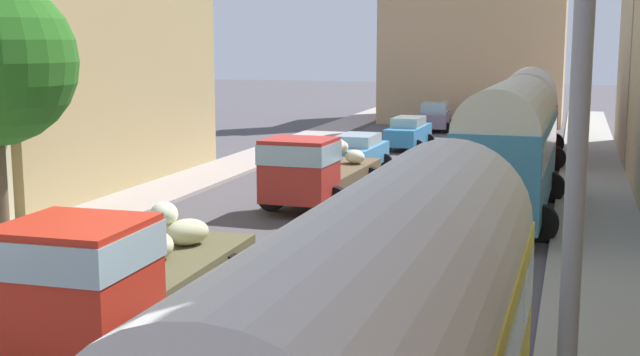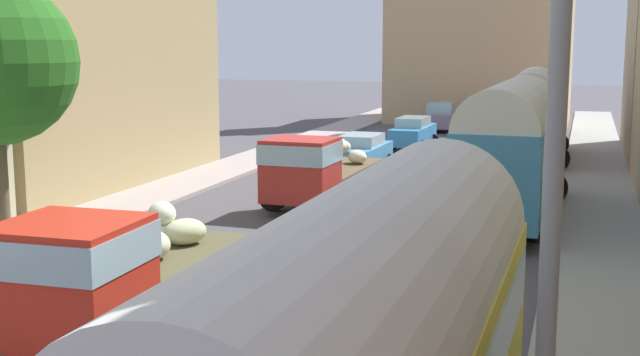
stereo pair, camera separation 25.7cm
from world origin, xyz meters
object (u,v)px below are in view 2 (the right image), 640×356
object	(u,v)px
car_2	(440,117)
car_4	(372,226)
streetlamp_near	(523,240)
car_5	(434,177)
parked_bus_2	(532,111)
car_0	(362,153)
car_1	(413,133)
parked_bus_1	(512,142)
cargo_truck_0	(110,269)
cargo_truck_1	(317,169)

from	to	relation	value
car_2	car_4	xyz separation A→B (m)	(3.30, -29.57, -0.06)
streetlamp_near	car_5	bearing A→B (deg)	101.67
car_5	parked_bus_2	bearing A→B (deg)	76.61
car_0	car_1	distance (m)	7.95
parked_bus_1	car_5	size ratio (longest dim) A/B	2.24
car_2	car_4	bearing A→B (deg)	-83.63
parked_bus_1	car_1	distance (m)	16.54
cargo_truck_0	car_2	bearing A→B (deg)	90.32
cargo_truck_1	car_2	size ratio (longest dim) A/B	1.85
car_1	car_2	size ratio (longest dim) A/B	1.15
car_4	cargo_truck_0	bearing A→B (deg)	-114.20
car_2	car_5	xyz separation A→B (m)	(3.46, -21.66, -0.05)
car_0	parked_bus_1	bearing A→B (deg)	-48.23
cargo_truck_1	car_5	bearing A→B (deg)	31.82
car_1	cargo_truck_1	bearing A→B (deg)	-90.22
cargo_truck_0	car_2	world-z (taller)	cargo_truck_0
parked_bus_2	streetlamp_near	size ratio (longest dim) A/B	1.34
car_4	streetlamp_near	distance (m)	13.95
cargo_truck_1	car_0	xyz separation A→B (m)	(-0.47, 7.37, -0.43)
parked_bus_1	car_5	world-z (taller)	parked_bus_1
parked_bus_2	cargo_truck_0	world-z (taller)	parked_bus_2
parked_bus_1	car_2	distance (m)	24.63
cargo_truck_1	streetlamp_near	bearing A→B (deg)	-67.45
car_0	car_1	xyz separation A→B (m)	(0.53, 7.94, 0.01)
streetlamp_near	car_0	bearing A→B (deg)	107.52
parked_bus_2	car_1	size ratio (longest dim) A/B	1.92
car_2	car_0	bearing A→B (deg)	-91.60
car_5	car_4	bearing A→B (deg)	-91.17
cargo_truck_0	streetlamp_near	size ratio (longest dim) A/B	1.07
parked_bus_1	car_5	xyz separation A→B (m)	(-2.67, 2.15, -1.52)
cargo_truck_0	car_1	bearing A→B (deg)	90.27
car_4	parked_bus_2	bearing A→B (deg)	81.80
car_5	streetlamp_near	xyz separation A→B (m)	(4.30, -20.80, 2.95)
car_5	cargo_truck_1	bearing A→B (deg)	-148.18
cargo_truck_0	car_0	distance (m)	20.05
streetlamp_near	cargo_truck_1	bearing A→B (deg)	112.55
car_5	cargo_truck_0	bearing A→B (deg)	-102.41
car_0	car_1	size ratio (longest dim) A/B	0.94
parked_bus_2	car_5	distance (m)	10.82
parked_bus_2	car_5	world-z (taller)	parked_bus_2
parked_bus_1	car_2	bearing A→B (deg)	104.44
parked_bus_1	parked_bus_2	world-z (taller)	parked_bus_1
car_2	cargo_truck_1	bearing A→B (deg)	-89.97
cargo_truck_0	streetlamp_near	distance (m)	9.96
parked_bus_2	car_4	size ratio (longest dim) A/B	2.07
parked_bus_2	car_2	size ratio (longest dim) A/B	2.22
car_5	streetlamp_near	world-z (taller)	streetlamp_near
cargo_truck_0	streetlamp_near	xyz separation A→B (m)	(7.56, -5.99, 2.48)
parked_bus_2	car_2	xyz separation A→B (m)	(-5.94, 11.22, -1.38)
cargo_truck_0	cargo_truck_1	size ratio (longest dim) A/B	0.96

